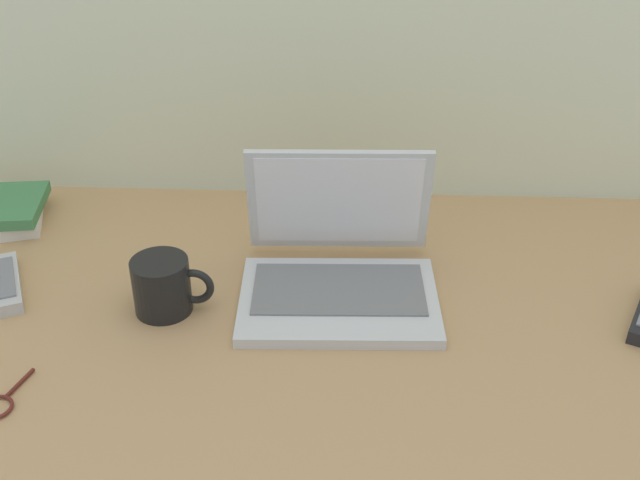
{
  "coord_description": "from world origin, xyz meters",
  "views": [
    {
      "loc": [
        0.08,
        -1.01,
        0.77
      ],
      "look_at": [
        0.03,
        0.0,
        0.15
      ],
      "focal_mm": 44.43,
      "sensor_mm": 36.0,
      "label": 1
    }
  ],
  "objects": [
    {
      "name": "coffee_mug",
      "position": [
        -0.21,
        -0.02,
        0.07
      ],
      "size": [
        0.13,
        0.09,
        0.09
      ],
      "color": "black",
      "rests_on": "desk"
    },
    {
      "name": "laptop",
      "position": [
        0.06,
        0.05,
        0.08
      ],
      "size": [
        0.32,
        0.28,
        0.21
      ],
      "color": "silver",
      "rests_on": "desk"
    },
    {
      "name": "remote_control_near",
      "position": [
        -0.48,
        0.02,
        0.04
      ],
      "size": [
        0.11,
        0.16,
        0.02
      ],
      "color": "#B7B7B7",
      "rests_on": "desk"
    },
    {
      "name": "desk",
      "position": [
        0.0,
        0.0,
        0.01
      ],
      "size": [
        1.6,
        0.76,
        0.03
      ],
      "color": "tan",
      "rests_on": "ground"
    }
  ]
}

